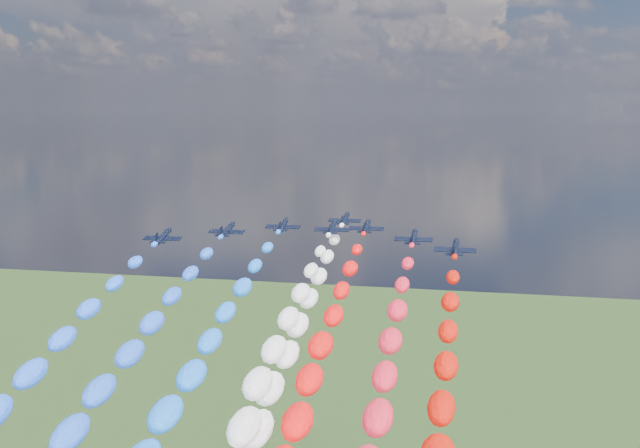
# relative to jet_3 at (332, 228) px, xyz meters

# --- Properties ---
(jet_0) EXTENTS (8.93, 11.77, 4.45)m
(jet_0) POSITION_rel_jet_3_xyz_m (-33.51, -18.94, 0.00)
(jet_0) COLOR black
(jet_1) EXTENTS (8.32, 11.34, 4.45)m
(jet_1) POSITION_rel_jet_3_xyz_m (-22.85, -7.72, 0.00)
(jet_1) COLOR black
(trail_1) EXTENTS (6.10, 126.25, 42.53)m
(trail_1) POSITION_rel_jet_3_xyz_m (-22.85, -72.36, -19.09)
(trail_1) COLOR blue
(jet_2) EXTENTS (8.88, 11.74, 4.45)m
(jet_2) POSITION_rel_jet_3_xyz_m (-12.18, 1.79, 0.00)
(jet_2) COLOR black
(trail_2) EXTENTS (6.10, 126.25, 42.53)m
(trail_2) POSITION_rel_jet_3_xyz_m (-12.18, -62.86, -19.09)
(trail_2) COLOR blue
(jet_3) EXTENTS (8.72, 11.63, 4.45)m
(jet_3) POSITION_rel_jet_3_xyz_m (0.00, 0.00, 0.00)
(jet_3) COLOR black
(trail_3) EXTENTS (6.10, 126.25, 42.53)m
(trail_3) POSITION_rel_jet_3_xyz_m (0.00, -64.65, -19.09)
(trail_3) COLOR white
(jet_4) EXTENTS (8.22, 11.27, 4.45)m
(jet_4) POSITION_rel_jet_3_xyz_m (0.41, 14.59, 0.00)
(jet_4) COLOR black
(trail_4) EXTENTS (6.10, 126.25, 42.53)m
(trail_4) POSITION_rel_jet_3_xyz_m (0.41, -50.06, -19.09)
(trail_4) COLOR white
(jet_5) EXTENTS (8.34, 11.36, 4.45)m
(jet_5) POSITION_rel_jet_3_xyz_m (7.46, 3.33, 0.00)
(jet_5) COLOR black
(trail_5) EXTENTS (6.10, 126.25, 42.53)m
(trail_5) POSITION_rel_jet_3_xyz_m (7.46, -61.32, -19.09)
(trail_5) COLOR #FA100F
(jet_6) EXTENTS (8.21, 11.26, 4.45)m
(jet_6) POSITION_rel_jet_3_xyz_m (19.47, -9.10, 0.00)
(jet_6) COLOR black
(jet_7) EXTENTS (8.43, 11.42, 4.45)m
(jet_7) POSITION_rel_jet_3_xyz_m (28.58, -19.59, 0.00)
(jet_7) COLOR black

